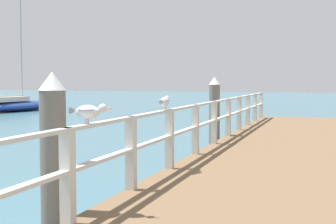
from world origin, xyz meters
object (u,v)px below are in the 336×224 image
seagull_background (164,101)px  boat_0 (17,105)px  dock_piling_far (214,116)px  seagull_foreground (89,111)px  dock_piling_near (53,165)px

seagull_background → boat_0: bearing=125.5°
dock_piling_far → seagull_foreground: bearing=-87.1°
dock_piling_near → dock_piling_far: same height
dock_piling_near → boat_0: boat_0 is taller
seagull_background → seagull_foreground: bearing=-95.2°
dock_piling_far → seagull_foreground: (0.39, -7.62, 0.58)m
dock_piling_near → seagull_foreground: dock_piling_near is taller
dock_piling_far → seagull_background: (0.38, -5.12, 0.58)m
seagull_foreground → seagull_background: (-0.01, 2.50, 0.00)m
dock_piling_near → seagull_background: bearing=81.6°
seagull_foreground → seagull_background: bearing=-179.2°
seagull_foreground → seagull_background: size_ratio=1.00×
dock_piling_near → dock_piling_far: bearing=90.0°
dock_piling_far → seagull_foreground: 7.66m
seagull_background → dock_piling_far: bearing=88.8°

